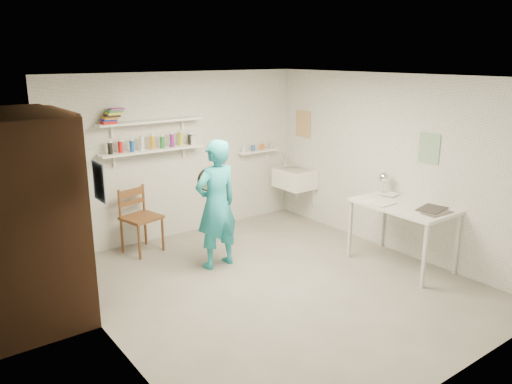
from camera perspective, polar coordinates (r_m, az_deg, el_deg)
floor at (r=6.01m, az=2.31°, el=-10.61°), size 4.00×4.50×0.02m
ceiling at (r=5.41m, az=2.60°, el=13.10°), size 4.00×4.50×0.02m
wall_back at (r=7.44m, az=-8.61°, el=4.18°), size 4.00×0.02×2.40m
wall_front at (r=4.17m, az=22.48°, el=-5.84°), size 4.00×0.02×2.40m
wall_left at (r=4.64m, az=-17.24°, el=-3.22°), size 0.02×4.50×2.40m
wall_right at (r=7.00m, az=15.36°, el=3.10°), size 0.02×4.50×2.40m
doorway_recess at (r=5.67m, az=-20.51°, el=-2.28°), size 0.02×0.90×2.00m
door_lintel at (r=5.46m, az=-21.35°, el=8.31°), size 0.06×1.05×0.10m
door_jamb_near at (r=5.22m, az=-18.72°, el=-3.62°), size 0.06×0.10×2.00m
door_jamb_far at (r=6.14m, az=-21.68°, el=-1.08°), size 0.06×0.10×2.00m
shelf_lower at (r=7.07m, az=-11.73°, el=4.70°), size 1.50×0.22×0.03m
shelf_upper at (r=7.01m, az=-11.91°, el=7.91°), size 1.50×0.22×0.03m
ledge_shelf at (r=8.09m, az=0.19°, el=4.69°), size 0.70×0.14×0.03m
poster_left at (r=4.60m, az=-17.54°, el=1.13°), size 0.01×0.28×0.36m
poster_right_a at (r=8.14m, az=5.40°, el=7.75°), size 0.01×0.34×0.42m
poster_right_b at (r=6.61m, az=19.16°, el=4.75°), size 0.01×0.30×0.38m
belfast_sink at (r=8.07m, az=4.47°, el=1.56°), size 0.48×0.60×0.30m
man at (r=6.24m, az=-4.55°, el=-1.44°), size 0.63×0.44×1.64m
wall_clock at (r=6.36m, az=-5.54°, el=1.41°), size 0.30×0.06×0.30m
wooden_chair at (r=6.95m, az=-12.97°, el=-2.88°), size 0.55×0.53×0.98m
work_table at (r=6.64m, az=16.30°, el=-4.75°), size 0.74×1.23×0.82m
desk_lamp at (r=6.90m, az=14.49°, el=1.62°), size 0.15×0.15×0.15m
spray_cans at (r=7.06m, az=-11.78°, el=5.50°), size 1.31×0.06×0.17m
book_stack at (r=6.79m, az=-16.13°, el=8.36°), size 0.30×0.14×0.20m
ledge_pots at (r=8.08m, az=0.19°, el=5.11°), size 0.48×0.07×0.09m
papers at (r=6.51m, az=16.58°, el=-1.28°), size 0.30×0.22×0.02m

